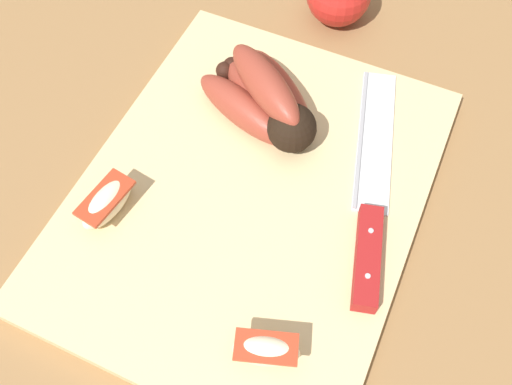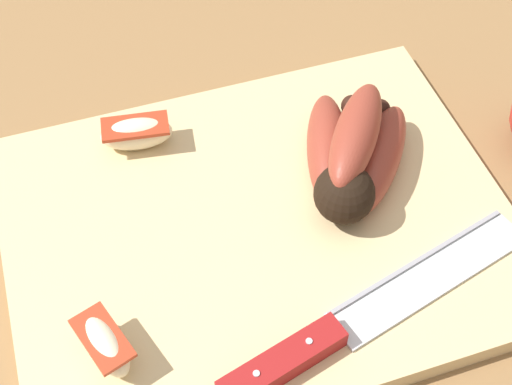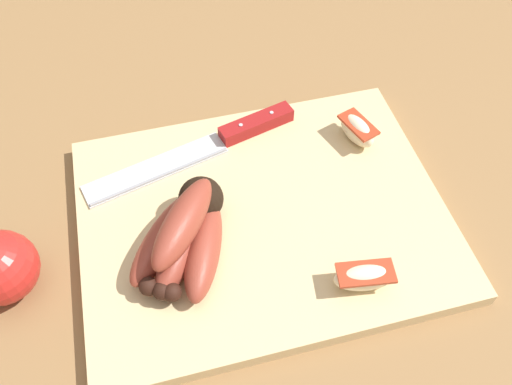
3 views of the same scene
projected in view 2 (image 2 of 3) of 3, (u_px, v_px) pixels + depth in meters
The scene contains 6 objects.
ground_plane at pixel (251, 248), 0.62m from camera, with size 6.00×6.00×0.00m, color olive.
cutting_board at pixel (259, 229), 0.62m from camera, with size 0.42×0.33×0.02m, color #DBBC84.
banana_bunch at pixel (353, 154), 0.63m from camera, with size 0.13×0.15×0.07m.
chefs_knife at pixel (336, 331), 0.55m from camera, with size 0.28×0.10×0.02m.
apple_wedge_near at pixel (136, 133), 0.66m from camera, with size 0.07×0.04×0.03m.
apple_wedge_middle at pixel (104, 344), 0.53m from camera, with size 0.04×0.06×0.03m.
Camera 2 is at (-0.10, -0.33, 0.52)m, focal length 52.02 mm.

